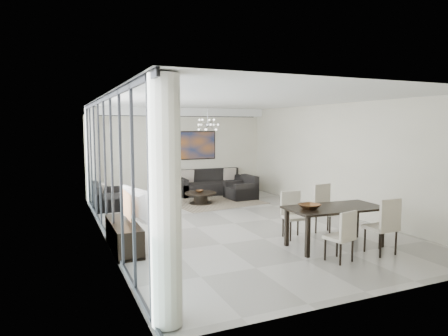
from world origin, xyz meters
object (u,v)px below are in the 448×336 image
tv_console (124,235)px  coffee_table (201,197)px  dining_table (335,211)px  television (131,205)px  sofa_main (211,186)px

tv_console → coffee_table: bearing=51.3°
dining_table → coffee_table: bearing=99.8°
coffee_table → television: 4.49m
tv_console → television: bearing=16.5°
coffee_table → dining_table: bearing=-80.2°
sofa_main → dining_table: sofa_main is taller
tv_console → dining_table: (3.73, -1.47, 0.43)m
coffee_table → tv_console: bearing=-128.7°
tv_console → dining_table: size_ratio=0.87×
coffee_table → dining_table: size_ratio=0.50×
tv_console → television: television is taller
coffee_table → television: (-2.70, -3.53, 0.63)m
dining_table → sofa_main: bearing=89.6°
tv_console → television: (0.16, 0.05, 0.57)m
television → dining_table: (3.57, -1.51, -0.13)m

